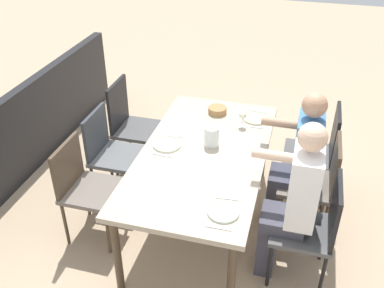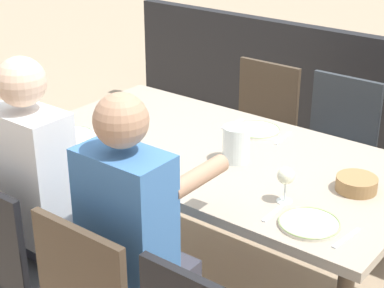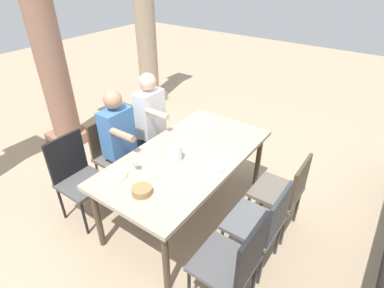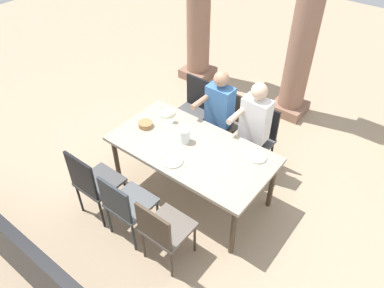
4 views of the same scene
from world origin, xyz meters
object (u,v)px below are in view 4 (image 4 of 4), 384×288
at_px(chair_east_north, 257,136).
at_px(stone_column_centre, 305,32).
at_px(diner_woman_green, 216,116).
at_px(plate_0, 167,113).
at_px(chair_west_south, 93,181).
at_px(plate_1, 172,161).
at_px(chair_west_north, 194,107).
at_px(chair_east_south, 163,229).
at_px(plate_2, 257,157).
at_px(diner_man_white, 251,130).
at_px(dining_table, 192,152).
at_px(bread_basket, 146,124).
at_px(wine_glass_0, 171,114).
at_px(chair_mid_north, 223,119).
at_px(chair_mid_south, 125,203).
at_px(water_pitcher, 185,136).

relative_size(chair_east_north, stone_column_centre, 0.33).
distance_m(diner_woman_green, plate_0, 0.64).
bearing_deg(chair_west_south, plate_1, 43.19).
bearing_deg(plate_0, chair_west_north, 91.24).
bearing_deg(chair_east_south, plate_2, 75.27).
bearing_deg(diner_man_white, plate_1, -109.32).
xyz_separation_m(dining_table, bread_basket, (-0.68, -0.03, 0.09)).
bearing_deg(stone_column_centre, diner_man_white, -83.52).
relative_size(diner_woman_green, plate_2, 6.00).
height_order(diner_woman_green, wine_glass_0, diner_woman_green).
xyz_separation_m(chair_east_south, plate_1, (-0.37, 0.60, 0.25)).
xyz_separation_m(plate_1, bread_basket, (-0.66, 0.28, 0.02)).
xyz_separation_m(diner_man_white, wine_glass_0, (-0.84, -0.51, 0.16)).
height_order(chair_mid_north, bread_basket, chair_mid_north).
bearing_deg(chair_mid_south, dining_table, 79.57).
xyz_separation_m(chair_east_north, chair_east_south, (0.00, -1.83, 0.00)).
xyz_separation_m(chair_west_north, water_pitcher, (0.54, -0.88, 0.30)).
bearing_deg(diner_woman_green, chair_west_north, 159.94).
relative_size(chair_east_south, diner_woman_green, 0.67).
bearing_deg(wine_glass_0, plate_0, 148.76).
bearing_deg(wine_glass_0, plate_1, -49.04).
xyz_separation_m(stone_column_centre, wine_glass_0, (-0.65, -2.12, -0.48)).
xyz_separation_m(plate_2, bread_basket, (-1.35, -0.34, 0.02)).
relative_size(chair_west_south, chair_mid_south, 1.07).
height_order(plate_1, water_pitcher, water_pitcher).
height_order(dining_table, chair_east_north, chair_east_north).
bearing_deg(plate_1, bread_basket, 157.05).
relative_size(plate_0, bread_basket, 1.37).
relative_size(chair_mid_north, stone_column_centre, 0.33).
bearing_deg(chair_west_north, wine_glass_0, -75.53).
xyz_separation_m(chair_west_south, diner_woman_green, (0.50, 1.66, 0.15)).
bearing_deg(water_pitcher, wine_glass_0, 152.26).
bearing_deg(wine_glass_0, diner_woman_green, 57.74).
bearing_deg(chair_west_north, plate_0, -88.76).
relative_size(chair_east_south, stone_column_centre, 0.32).
height_order(diner_man_white, bread_basket, diner_man_white).
bearing_deg(diner_man_white, chair_west_south, -121.50).
bearing_deg(dining_table, stone_column_centre, 86.02).
relative_size(diner_man_white, water_pitcher, 7.99).
distance_m(chair_mid_north, bread_basket, 1.10).
bearing_deg(chair_mid_north, chair_east_south, -74.14).
xyz_separation_m(dining_table, plate_1, (-0.02, -0.31, 0.07)).
height_order(chair_west_south, plate_1, chair_west_south).
relative_size(chair_west_north, plate_0, 3.99).
height_order(diner_man_white, plate_0, diner_man_white).
relative_size(chair_west_south, chair_mid_north, 1.05).
bearing_deg(chair_east_south, chair_mid_north, 105.86).
xyz_separation_m(chair_mid_north, bread_basket, (-0.51, -0.95, 0.25)).
xyz_separation_m(chair_west_north, diner_woman_green, (0.50, -0.18, 0.17)).
xyz_separation_m(diner_man_white, water_pitcher, (-0.47, -0.70, 0.12)).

